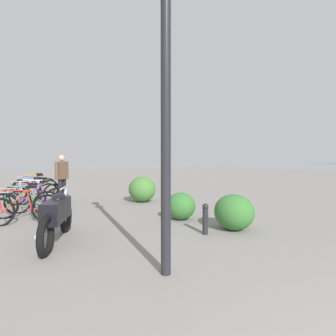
% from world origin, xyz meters
% --- Properties ---
extents(lamppost, '(0.98, 0.28, 4.26)m').
position_xyz_m(lamppost, '(3.46, 0.90, 2.82)').
color(lamppost, '#232328').
rests_on(lamppost, ground).
extents(motorcycle, '(2.11, 0.76, 1.06)m').
position_xyz_m(motorcycle, '(5.69, 2.21, 0.50)').
color(motorcycle, black).
rests_on(motorcycle, ground).
extents(bicycle_red, '(0.32, 1.76, 0.95)m').
position_xyz_m(bicycle_red, '(7.53, 2.91, 0.36)').
color(bicycle_red, black).
rests_on(bicycle_red, ground).
extents(bicycle_green, '(0.09, 1.77, 0.95)m').
position_xyz_m(bicycle_green, '(8.30, 2.89, 0.36)').
color(bicycle_green, black).
rests_on(bicycle_green, ground).
extents(bicycle_purple, '(0.28, 1.76, 0.95)m').
position_xyz_m(bicycle_purple, '(8.97, 2.61, 0.36)').
color(bicycle_purple, black).
rests_on(bicycle_purple, ground).
extents(bicycle_white, '(0.20, 1.77, 0.95)m').
position_xyz_m(bicycle_white, '(10.38, 2.64, 0.36)').
color(bicycle_white, black).
rests_on(bicycle_white, ground).
extents(bicycle_black, '(0.27, 1.76, 0.95)m').
position_xyz_m(bicycle_black, '(10.57, 2.81, 0.36)').
color(bicycle_black, black).
rests_on(bicycle_black, ground).
extents(bicycle_blue, '(0.16, 1.77, 0.95)m').
position_xyz_m(bicycle_blue, '(12.10, 2.75, 0.36)').
color(bicycle_blue, black).
rests_on(bicycle_blue, ground).
extents(bicycle_orange, '(0.29, 1.76, 0.95)m').
position_xyz_m(bicycle_orange, '(13.00, 2.78, 0.36)').
color(bicycle_orange, black).
rests_on(bicycle_orange, ground).
extents(pedestrian, '(0.49, 0.45, 1.71)m').
position_xyz_m(pedestrian, '(9.91, 1.86, 0.99)').
color(pedestrian, black).
rests_on(pedestrian, ground).
extents(bollard_mid, '(0.13, 0.13, 0.66)m').
position_xyz_m(bollard_mid, '(4.83, -0.66, 0.35)').
color(bollard_mid, '#232328').
rests_on(bollard_mid, ground).
extents(shrub_low, '(0.83, 0.75, 0.71)m').
position_xyz_m(shrub_low, '(6.24, -0.81, 0.35)').
color(shrub_low, '#387533').
rests_on(shrub_low, ground).
extents(shrub_round, '(1.08, 0.97, 0.92)m').
position_xyz_m(shrub_round, '(9.22, -0.81, 0.46)').
color(shrub_round, '#477F38').
rests_on(shrub_round, ground).
extents(shrub_wide, '(0.95, 0.85, 0.80)m').
position_xyz_m(shrub_wide, '(4.85, -1.43, 0.40)').
color(shrub_wide, '#387533').
rests_on(shrub_wide, ground).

